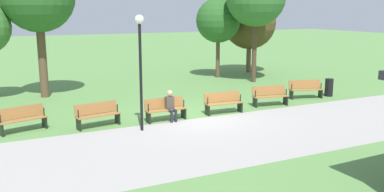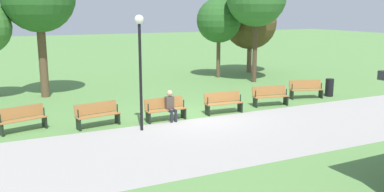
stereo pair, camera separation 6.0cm
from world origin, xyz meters
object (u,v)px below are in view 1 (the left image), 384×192
at_px(tree_0, 218,21).
at_px(tree_2, 250,23).
at_px(lamp_post, 140,51).
at_px(trash_bin, 329,87).
at_px(person_seated, 171,105).
at_px(bench_1, 270,96).
at_px(bench_4, 98,114).
at_px(bench_2, 223,102).
at_px(bench_3, 166,109).
at_px(bench_0, 306,89).
at_px(bench_5, 22,119).

height_order(tree_0, tree_2, tree_2).
relative_size(lamp_post, trash_bin, 4.65).
xyz_separation_m(person_seated, trash_bin, (-9.01, -0.87, -0.20)).
xyz_separation_m(bench_1, bench_4, (7.81, 0.00, 0.00)).
height_order(lamp_post, trash_bin, lamp_post).
xyz_separation_m(bench_2, bench_3, (2.61, 0.00, 0.00)).
height_order(bench_1, tree_2, tree_2).
relative_size(bench_0, trash_bin, 1.94).
xyz_separation_m(bench_2, tree_2, (-7.53, -9.43, 2.92)).
bearing_deg(lamp_post, trash_bin, -171.09).
bearing_deg(tree_0, bench_0, 95.03).
distance_m(bench_5, tree_0, 14.72).
bearing_deg(bench_3, person_seated, 137.67).
distance_m(bench_5, person_seated, 5.40).
height_order(bench_0, bench_1, same).
bearing_deg(bench_4, tree_0, -149.53).
bearing_deg(person_seated, bench_0, -175.78).
distance_m(person_seated, trash_bin, 9.06).
relative_size(bench_4, tree_0, 0.34).
xyz_separation_m(bench_3, bench_5, (5.15, -0.85, 0.00)).
bearing_deg(tree_0, trash_bin, 105.18).
bearing_deg(bench_4, bench_1, 170.58).
relative_size(bench_0, bench_4, 1.01).
bearing_deg(bench_1, bench_3, 12.54).
bearing_deg(bench_2, bench_5, -3.10).
bearing_deg(bench_0, tree_0, -69.27).
bearing_deg(trash_bin, tree_2, -96.39).
distance_m(bench_2, bench_3, 2.61).
xyz_separation_m(bench_2, tree_0, (-4.49, -8.39, 3.13)).
relative_size(bench_4, lamp_post, 0.42).
height_order(bench_5, person_seated, person_seated).
bearing_deg(tree_2, bench_1, 61.64).
relative_size(bench_3, bench_4, 0.98).
xyz_separation_m(bench_1, bench_3, (5.21, 0.28, 0.00)).
height_order(bench_2, bench_5, same).
distance_m(bench_4, trash_bin, 11.78).
bearing_deg(tree_2, trash_bin, 83.61).
bearing_deg(tree_0, bench_4, 39.89).
height_order(bench_1, bench_2, same).
height_order(tree_0, lamp_post, tree_0).
relative_size(bench_2, bench_3, 1.00).
relative_size(person_seated, lamp_post, 0.29).
bearing_deg(trash_bin, bench_5, -0.43).
bearing_deg(bench_5, tree_2, -166.42).
distance_m(bench_0, bench_2, 5.22).
distance_m(person_seated, lamp_post, 2.75).
height_order(bench_2, tree_2, tree_2).
bearing_deg(trash_bin, bench_3, 4.62).
bearing_deg(bench_2, trash_bin, -170.42).
bearing_deg(lamp_post, bench_5, -24.40).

